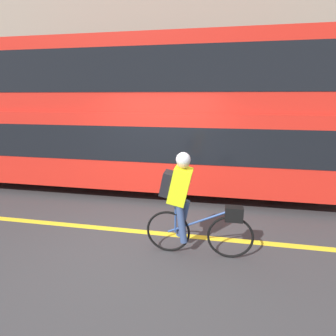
% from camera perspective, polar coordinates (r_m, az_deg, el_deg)
% --- Properties ---
extents(ground_plane, '(80.00, 80.00, 0.00)m').
position_cam_1_polar(ground_plane, '(4.79, -5.58, -14.85)').
color(ground_plane, '#38383A').
extents(road_center_line, '(50.00, 0.14, 0.01)m').
position_cam_1_polar(road_center_line, '(4.95, -4.95, -13.71)').
color(road_center_line, yellow).
rests_on(road_center_line, ground_plane).
extents(sidewalk_curb, '(60.00, 2.27, 0.14)m').
position_cam_1_polar(sidewalk_curb, '(9.80, 3.18, 1.59)').
color(sidewalk_curb, gray).
rests_on(sidewalk_curb, ground_plane).
extents(building_facade, '(60.00, 0.30, 7.56)m').
position_cam_1_polar(building_facade, '(10.89, 4.43, 22.61)').
color(building_facade, gray).
rests_on(building_facade, ground_plane).
extents(bus, '(10.82, 2.60, 3.65)m').
position_cam_1_polar(bus, '(7.10, -8.58, 12.14)').
color(bus, black).
rests_on(bus, ground_plane).
extents(cyclist_on_bike, '(1.65, 0.32, 1.63)m').
position_cam_1_polar(cyclist_on_bike, '(3.97, 4.38, -7.30)').
color(cyclist_on_bike, black).
rests_on(cyclist_on_bike, ground_plane).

